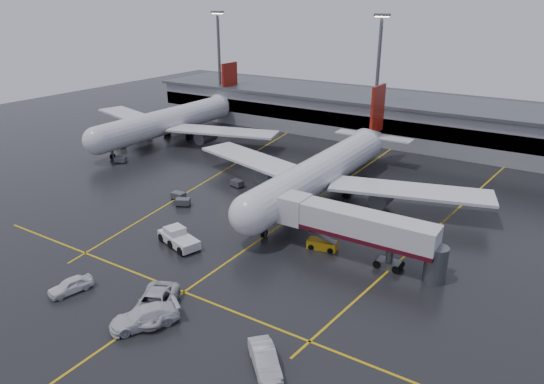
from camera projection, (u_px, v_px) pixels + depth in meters
The scene contains 22 objects.
ground at pixel (292, 217), 67.86m from camera, with size 220.00×220.00×0.00m, color black.
apron_line_centre at pixel (292, 217), 67.86m from camera, with size 0.25×90.00×0.02m, color gold.
apron_line_stop at pixel (184, 292), 50.58m from camera, with size 60.00×0.25×0.02m, color gold.
apron_line_left at pixel (222, 172), 85.71m from camera, with size 0.25×70.00×0.02m, color gold.
apron_line_right at pixel (444, 221), 66.72m from camera, with size 0.25×70.00×0.02m, color gold.
terminal at pixel (407, 120), 103.93m from camera, with size 122.00×19.00×8.60m.
light_mast_left at pixel (219, 60), 118.04m from camera, with size 3.00×1.20×25.45m.
light_mast_mid at pixel (378, 72), 98.06m from camera, with size 3.00×1.20×25.45m.
main_airliner at pixel (325, 169), 73.94m from camera, with size 48.80×45.60×14.10m.
second_airliner at pixel (173, 120), 104.35m from camera, with size 48.80×45.60×14.10m.
jet_bridge at pixel (356, 227), 55.78m from camera, with size 19.90×3.40×6.05m.
pushback_tractor at pixel (178, 238), 59.98m from camera, with size 6.61×4.22×2.20m.
belt_loader at pixel (322, 244), 59.19m from camera, with size 3.78×2.21×2.26m.
service_van_a at pixel (154, 303), 47.00m from camera, with size 3.26×7.07×1.96m, color silver.
service_van_b at pixel (144, 317), 45.14m from camera, with size 2.57×6.31×1.83m, color silver.
service_van_c at pixel (265, 359), 39.90m from camera, with size 1.83×5.24×1.73m, color silver.
service_van_d at pixel (71, 285), 50.37m from camera, with size 1.81×4.49×1.53m, color white.
baggage_cart_a at pixel (183, 202), 71.44m from camera, with size 2.38×2.10×1.12m.
baggage_cart_b at pixel (178, 195), 73.76m from camera, with size 2.07×1.42×1.12m.
baggage_cart_c at pixel (237, 183), 78.70m from camera, with size 2.22×1.67×1.12m.
baggage_cart_d at pixel (121, 145), 99.53m from camera, with size 2.21×1.65×1.12m.
baggage_cart_e at pixel (121, 159), 90.30m from camera, with size 2.37×2.07×1.12m.
Camera 1 is at (30.89, -53.70, 28.06)m, focal length 32.57 mm.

